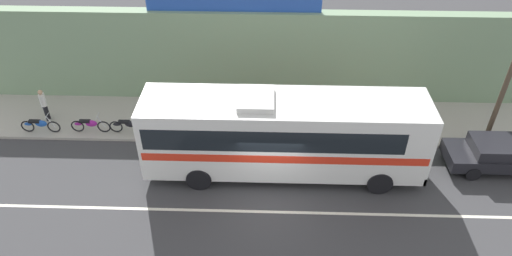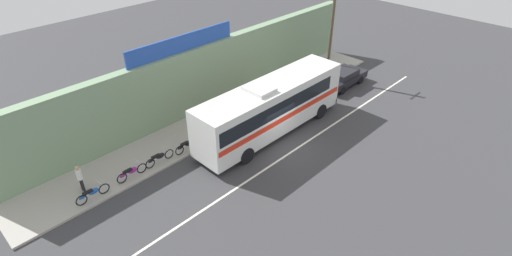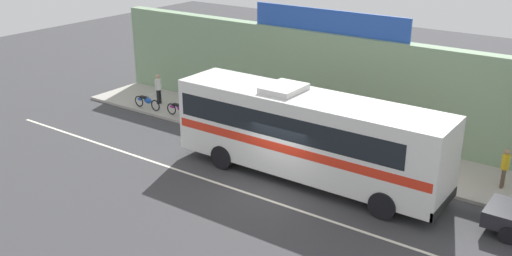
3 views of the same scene
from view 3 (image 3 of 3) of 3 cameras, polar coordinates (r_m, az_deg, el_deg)
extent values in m
plane|color=#3A3A3D|center=(22.85, 1.66, -6.14)|extent=(70.00, 70.00, 0.00)
cube|color=#A8A399|center=(26.91, 7.86, -1.84)|extent=(30.00, 3.60, 0.14)
cube|color=gray|center=(27.95, 10.18, 3.98)|extent=(30.00, 0.70, 4.80)
cube|color=#234CAD|center=(28.05, 7.15, 10.43)|extent=(8.20, 0.12, 1.10)
cube|color=silver|center=(22.27, 0.51, -6.90)|extent=(30.00, 0.14, 0.01)
cube|color=silver|center=(23.04, 5.07, -0.55)|extent=(11.39, 2.52, 3.10)
cube|color=black|center=(23.06, 4.15, 0.96)|extent=(10.02, 2.54, 0.96)
cube|color=red|center=(23.15, 5.05, -1.24)|extent=(11.16, 2.53, 0.36)
cube|color=black|center=(20.83, 18.64, -2.69)|extent=(0.04, 2.26, 1.40)
cube|color=black|center=(21.60, 18.06, -7.12)|extent=(0.12, 2.52, 0.36)
cube|color=silver|center=(23.05, 2.77, 3.92)|extent=(1.40, 1.76, 0.24)
cylinder|color=black|center=(23.12, 14.77, -5.11)|extent=(1.04, 0.32, 1.04)
cylinder|color=black|center=(21.16, 12.42, -7.44)|extent=(1.04, 0.32, 1.04)
cylinder|color=black|center=(26.22, -0.14, -1.19)|extent=(1.04, 0.32, 1.04)
cylinder|color=black|center=(24.51, -3.33, -2.86)|extent=(1.04, 0.32, 1.04)
cylinder|color=black|center=(21.06, 23.67, -9.66)|extent=(0.62, 0.20, 0.62)
torus|color=black|center=(29.98, -6.61, 1.43)|extent=(0.62, 0.06, 0.62)
torus|color=black|center=(30.79, -8.34, 1.87)|extent=(0.62, 0.06, 0.62)
cylinder|color=silver|center=(29.93, -6.74, 2.00)|extent=(0.34, 0.04, 0.65)
cylinder|color=silver|center=(29.89, -6.91, 2.61)|extent=(0.03, 0.56, 0.03)
ellipsoid|color=#991E8C|center=(30.28, -7.41, 1.95)|extent=(0.56, 0.22, 0.34)
cube|color=black|center=(30.43, -7.82, 2.26)|extent=(0.52, 0.20, 0.10)
ellipsoid|color=#991E8C|center=(30.70, -8.27, 2.10)|extent=(0.36, 0.14, 0.16)
torus|color=black|center=(31.47, -9.90, 2.20)|extent=(0.62, 0.06, 0.62)
torus|color=black|center=(32.33, -11.47, 2.60)|extent=(0.62, 0.06, 0.62)
cylinder|color=silver|center=(31.43, -10.04, 2.75)|extent=(0.34, 0.04, 0.65)
cylinder|color=silver|center=(31.40, -10.21, 3.33)|extent=(0.03, 0.56, 0.03)
ellipsoid|color=#1E51B2|center=(31.80, -10.64, 2.69)|extent=(0.56, 0.22, 0.34)
cube|color=black|center=(31.96, -11.01, 2.99)|extent=(0.52, 0.20, 0.10)
ellipsoid|color=#1E51B2|center=(32.24, -11.41, 2.82)|extent=(0.36, 0.14, 0.16)
torus|color=black|center=(28.83, -3.79, 0.71)|extent=(0.62, 0.06, 0.62)
torus|color=black|center=(29.63, -5.76, 1.22)|extent=(0.62, 0.06, 0.62)
cylinder|color=silver|center=(28.77, -3.92, 1.31)|extent=(0.34, 0.04, 0.65)
cylinder|color=silver|center=(28.73, -4.09, 1.95)|extent=(0.03, 0.56, 0.03)
ellipsoid|color=black|center=(29.12, -4.70, 1.28)|extent=(0.56, 0.22, 0.34)
cube|color=black|center=(29.27, -5.16, 1.62)|extent=(0.52, 0.20, 0.10)
ellipsoid|color=black|center=(29.54, -5.68, 1.46)|extent=(0.36, 0.14, 0.16)
torus|color=black|center=(27.60, -0.85, -0.18)|extent=(0.62, 0.06, 0.62)
torus|color=black|center=(28.33, -2.94, 0.36)|extent=(0.62, 0.06, 0.62)
cylinder|color=silver|center=(27.54, -0.99, 0.43)|extent=(0.34, 0.04, 0.65)
cylinder|color=silver|center=(27.48, -1.16, 1.10)|extent=(0.03, 0.56, 0.03)
ellipsoid|color=black|center=(27.86, -1.81, 0.41)|extent=(0.56, 0.22, 0.34)
cube|color=black|center=(27.99, -2.29, 0.76)|extent=(0.52, 0.20, 0.10)
ellipsoid|color=black|center=(28.24, -2.85, 0.60)|extent=(0.36, 0.14, 0.16)
cylinder|color=black|center=(32.65, -9.44, 3.11)|extent=(0.13, 0.13, 0.82)
cylinder|color=black|center=(32.53, -9.67, 3.03)|extent=(0.13, 0.13, 0.82)
cylinder|color=white|center=(32.38, -9.63, 4.28)|extent=(0.30, 0.30, 0.61)
sphere|color=tan|center=(32.26, -9.68, 5.04)|extent=(0.22, 0.22, 0.22)
cylinder|color=white|center=(32.51, -9.39, 4.41)|extent=(0.08, 0.08, 0.57)
cylinder|color=white|center=(32.24, -9.88, 4.24)|extent=(0.08, 0.08, 0.57)
cylinder|color=brown|center=(24.65, 23.24, -4.49)|extent=(0.13, 0.13, 0.78)
cylinder|color=brown|center=(24.49, 23.14, -4.64)|extent=(0.13, 0.13, 0.78)
cylinder|color=gold|center=(24.30, 23.42, -3.11)|extent=(0.30, 0.30, 0.58)
sphere|color=#A37556|center=(24.14, 23.56, -2.18)|extent=(0.21, 0.21, 0.21)
cylinder|color=gold|center=(24.47, 23.54, -2.88)|extent=(0.08, 0.08, 0.54)
cylinder|color=gold|center=(24.11, 23.32, -3.21)|extent=(0.08, 0.08, 0.54)
camera|label=1|loc=(12.34, -42.14, 30.36)|focal=32.47mm
camera|label=2|loc=(27.70, -50.81, 22.58)|focal=27.70mm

